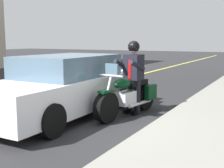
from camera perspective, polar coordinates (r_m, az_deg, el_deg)
name	(u,v)px	position (r m, az deg, el deg)	size (l,w,h in m)	color
ground_plane	(76,115)	(7.19, -6.83, -5.86)	(80.00, 80.00, 0.00)	#28282B
lane_center_stripe	(15,106)	(8.48, -17.91, -3.97)	(60.00, 0.16, 0.01)	#E5DB4C
motorcycle_main	(129,96)	(7.06, 3.16, -2.32)	(2.22, 0.80, 1.26)	black
rider_main	(133,71)	(7.13, 4.04, 2.53)	(0.68, 0.62, 1.74)	black
car_silver	(65,86)	(7.15, -8.98, -0.33)	(4.60, 1.92, 1.40)	white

